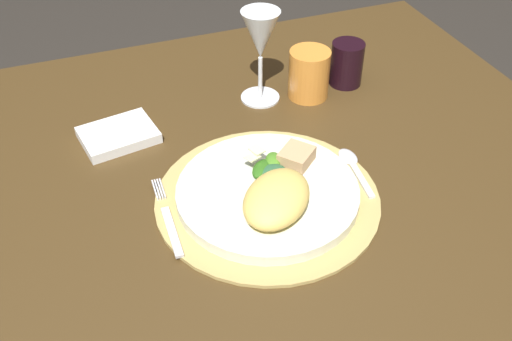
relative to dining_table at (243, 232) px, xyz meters
name	(u,v)px	position (x,y,z in m)	size (l,w,h in m)	color
dining_table	(243,232)	(0.00, 0.00, 0.00)	(1.18, 0.92, 0.74)	#422F16
placemat	(267,199)	(0.01, -0.10, 0.17)	(0.34, 0.34, 0.01)	tan
dinner_plate	(268,193)	(0.01, -0.10, 0.18)	(0.28, 0.28, 0.02)	silver
pasta_serving	(279,198)	(0.00, -0.15, 0.21)	(0.13, 0.09, 0.04)	#EAC45F
salad_greens	(269,168)	(0.02, -0.07, 0.20)	(0.07, 0.08, 0.03)	#2C5B36
bread_piece	(296,157)	(0.07, -0.06, 0.20)	(0.05, 0.05, 0.02)	tan
fork	(168,220)	(-0.15, -0.10, 0.17)	(0.02, 0.17, 0.00)	silver
spoon	(352,164)	(0.16, -0.08, 0.17)	(0.03, 0.13, 0.01)	silver
napkin	(118,135)	(-0.18, 0.13, 0.18)	(0.12, 0.09, 0.02)	white
wine_glass	(260,39)	(0.10, 0.17, 0.29)	(0.07, 0.07, 0.18)	silver
amber_tumbler	(309,74)	(0.19, 0.15, 0.21)	(0.08, 0.08, 0.09)	orange
dark_tumbler	(347,64)	(0.27, 0.16, 0.21)	(0.06, 0.06, 0.09)	black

